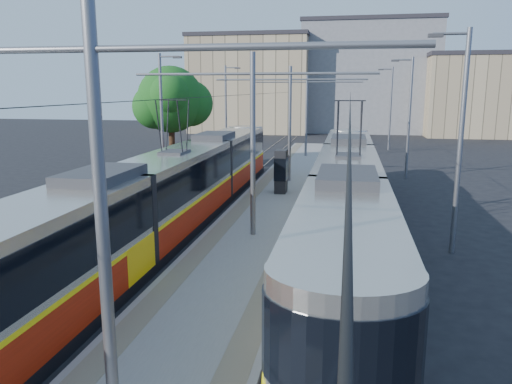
# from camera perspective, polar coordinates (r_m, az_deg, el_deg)

# --- Properties ---
(ground) EXTENTS (160.00, 160.00, 0.00)m
(ground) POSITION_cam_1_polar(r_m,az_deg,el_deg) (12.74, -7.42, -16.26)
(ground) COLOR black
(ground) RESTS_ON ground
(platform) EXTENTS (4.00, 50.00, 0.30)m
(platform) POSITION_cam_1_polar(r_m,az_deg,el_deg) (28.51, 3.07, -0.05)
(platform) COLOR gray
(platform) RESTS_ON ground
(tactile_strip_left) EXTENTS (0.70, 50.00, 0.01)m
(tactile_strip_left) POSITION_cam_1_polar(r_m,az_deg,el_deg) (28.70, 0.20, 0.37)
(tactile_strip_left) COLOR gray
(tactile_strip_left) RESTS_ON platform
(tactile_strip_right) EXTENTS (0.70, 50.00, 0.01)m
(tactile_strip_right) POSITION_cam_1_polar(r_m,az_deg,el_deg) (28.33, 5.98, 0.15)
(tactile_strip_right) COLOR gray
(tactile_strip_right) RESTS_ON platform
(rails) EXTENTS (8.71, 70.00, 0.03)m
(rails) POSITION_cam_1_polar(r_m,az_deg,el_deg) (28.54, 3.06, -0.31)
(rails) COLOR gray
(rails) RESTS_ON ground
(tram_left) EXTENTS (2.43, 31.89, 5.50)m
(tram_left) POSITION_cam_1_polar(r_m,az_deg,el_deg) (21.57, -9.17, 0.20)
(tram_left) COLOR black
(tram_left) RESTS_ON ground
(tram_right) EXTENTS (2.43, 27.91, 5.50)m
(tram_right) POSITION_cam_1_polar(r_m,az_deg,el_deg) (20.49, 10.33, -0.01)
(tram_right) COLOR black
(tram_right) RESTS_ON ground
(catenary) EXTENTS (9.20, 70.00, 7.00)m
(catenary) POSITION_cam_1_polar(r_m,az_deg,el_deg) (25.13, 2.32, 8.44)
(catenary) COLOR slate
(catenary) RESTS_ON platform
(street_lamps) EXTENTS (15.18, 38.22, 8.00)m
(street_lamps) POSITION_cam_1_polar(r_m,az_deg,el_deg) (31.93, 4.10, 8.51)
(street_lamps) COLOR slate
(street_lamps) RESTS_ON ground
(shelter) EXTENTS (0.67, 1.08, 2.38)m
(shelter) POSITION_cam_1_polar(r_m,az_deg,el_deg) (27.55, 2.89, 2.50)
(shelter) COLOR black
(shelter) RESTS_ON platform
(tree) EXTENTS (5.21, 4.81, 7.56)m
(tree) POSITION_cam_1_polar(r_m,az_deg,el_deg) (36.76, -9.17, 10.26)
(tree) COLOR #382314
(tree) RESTS_ON ground
(building_left) EXTENTS (16.32, 12.24, 13.17)m
(building_left) POSITION_cam_1_polar(r_m,az_deg,el_deg) (71.97, -0.37, 12.24)
(building_left) COLOR tan
(building_left) RESTS_ON ground
(building_centre) EXTENTS (18.36, 14.28, 15.10)m
(building_centre) POSITION_cam_1_polar(r_m,az_deg,el_deg) (74.73, 12.68, 12.68)
(building_centre) COLOR gray
(building_centre) RESTS_ON ground
(building_right) EXTENTS (14.28, 10.20, 10.35)m
(building_right) POSITION_cam_1_polar(r_m,az_deg,el_deg) (70.61, 24.36, 10.08)
(building_right) COLOR tan
(building_right) RESTS_ON ground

